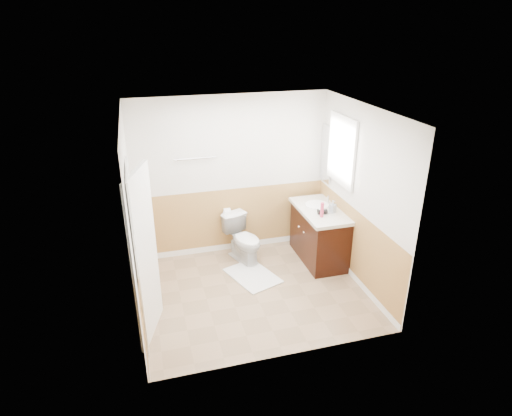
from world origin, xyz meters
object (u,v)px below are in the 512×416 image
object	(u,v)px
lotion_bottle	(322,210)
bath_mat	(253,276)
vanity_cabinet	(319,236)
soap_dispenser	(333,206)
toilet	(244,239)

from	to	relation	value
lotion_bottle	bath_mat	bearing A→B (deg)	178.38
bath_mat	vanity_cabinet	size ratio (longest dim) A/B	0.73
lotion_bottle	soap_dispenser	bearing A→B (deg)	26.96
toilet	bath_mat	world-z (taller)	toilet
vanity_cabinet	soap_dispenser	world-z (taller)	soap_dispenser
toilet	vanity_cabinet	size ratio (longest dim) A/B	0.65
toilet	lotion_bottle	distance (m)	1.31
toilet	bath_mat	size ratio (longest dim) A/B	0.90
vanity_cabinet	bath_mat	bearing A→B (deg)	-168.61
bath_mat	soap_dispenser	bearing A→B (deg)	3.79
vanity_cabinet	toilet	bearing A→B (deg)	165.80
toilet	soap_dispenser	size ratio (longest dim) A/B	3.83
bath_mat	lotion_bottle	distance (m)	1.40
toilet	lotion_bottle	bearing A→B (deg)	-47.62
toilet	soap_dispenser	distance (m)	1.45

